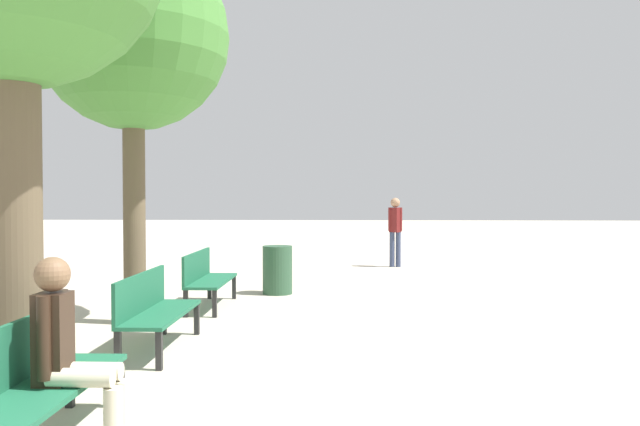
% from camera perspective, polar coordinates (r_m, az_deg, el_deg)
% --- Properties ---
extents(bench_row_0, '(0.50, 1.67, 0.85)m').
position_cam_1_polar(bench_row_0, '(4.78, -24.67, -13.35)').
color(bench_row_0, '#1E6042').
rests_on(bench_row_0, ground_plane).
extents(bench_row_1, '(0.50, 1.67, 0.85)m').
position_cam_1_polar(bench_row_1, '(7.19, -15.03, -8.24)').
color(bench_row_1, '#1E6042').
rests_on(bench_row_1, ground_plane).
extents(bench_row_2, '(0.50, 1.67, 0.85)m').
position_cam_1_polar(bench_row_2, '(9.73, -10.43, -5.65)').
color(bench_row_2, '#1E6042').
rests_on(bench_row_2, ground_plane).
extents(tree_row_1, '(2.54, 2.54, 5.12)m').
position_cam_1_polar(tree_row_1, '(8.92, -16.74, 15.16)').
color(tree_row_1, brown).
rests_on(tree_row_1, ground_plane).
extents(person_seated, '(0.62, 0.35, 1.29)m').
position_cam_1_polar(person_seated, '(4.65, -21.90, -11.29)').
color(person_seated, beige).
rests_on(person_seated, ground_plane).
extents(pedestrian_near, '(0.34, 0.29, 1.66)m').
position_cam_1_polar(pedestrian_near, '(15.07, 6.89, -1.31)').
color(pedestrian_near, '#384260').
rests_on(pedestrian_near, ground_plane).
extents(trash_bin, '(0.52, 0.52, 0.84)m').
position_cam_1_polar(trash_bin, '(10.92, -3.91, -5.21)').
color(trash_bin, '#2D5138').
rests_on(trash_bin, ground_plane).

